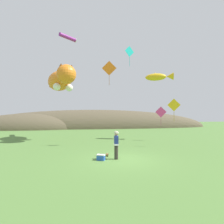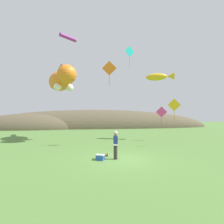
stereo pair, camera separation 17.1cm
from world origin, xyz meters
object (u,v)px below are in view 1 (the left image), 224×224
(festival_attendant, at_px, (116,144))
(picnic_cooler, at_px, (101,157))
(kite_diamond_pink, at_px, (161,112))
(kite_spool, at_px, (107,155))
(kite_diamond_orange, at_px, (109,68))
(kite_fish_windsock, at_px, (159,77))
(kite_diamond_gold, at_px, (174,105))
(kite_tube_streamer, at_px, (68,38))
(kite_giant_cat, at_px, (61,80))
(kite_diamond_teal, at_px, (129,52))

(festival_attendant, height_order, picnic_cooler, festival_attendant)
(kite_diamond_pink, bearing_deg, kite_spool, -136.20)
(festival_attendant, distance_m, kite_diamond_orange, 7.91)
(kite_fish_windsock, bearing_deg, picnic_cooler, -131.38)
(kite_fish_windsock, bearing_deg, festival_attendant, -127.82)
(kite_diamond_gold, bearing_deg, festival_attendant, -148.68)
(kite_tube_streamer, distance_m, kite_diamond_orange, 5.31)
(kite_giant_cat, relative_size, kite_diamond_teal, 4.37)
(festival_attendant, relative_size, kite_diamond_pink, 0.84)
(kite_fish_windsock, xyz_separation_m, kite_diamond_gold, (-0.79, -5.01, -3.67))
(kite_tube_streamer, height_order, kite_diamond_gold, kite_tube_streamer)
(kite_giant_cat, relative_size, kite_tube_streamer, 5.05)
(festival_attendant, xyz_separation_m, kite_spool, (-0.48, 0.85, -0.84))
(festival_attendant, xyz_separation_m, kite_fish_windsock, (6.66, 8.58, 6.42))
(kite_fish_windsock, xyz_separation_m, kite_tube_streamer, (-10.31, -2.13, 3.07))
(festival_attendant, height_order, kite_diamond_orange, kite_diamond_orange)
(kite_tube_streamer, bearing_deg, kite_spool, -60.44)
(kite_giant_cat, xyz_separation_m, kite_fish_windsock, (11.47, -1.38, 0.48))
(kite_giant_cat, relative_size, kite_diamond_pink, 3.95)
(festival_attendant, distance_m, picnic_cooler, 1.25)
(festival_attendant, distance_m, kite_giant_cat, 12.56)
(kite_giant_cat, bearing_deg, kite_diamond_teal, -38.38)
(kite_diamond_gold, height_order, kite_diamond_pink, kite_diamond_gold)
(kite_tube_streamer, bearing_deg, kite_diamond_pink, 5.51)
(kite_spool, height_order, kite_giant_cat, kite_giant_cat)
(kite_spool, distance_m, kite_tube_streamer, 12.17)
(kite_tube_streamer, relative_size, kite_diamond_pink, 0.78)
(picnic_cooler, xyz_separation_m, kite_giant_cat, (-3.83, 10.06, 6.72))
(kite_diamond_orange, distance_m, kite_diamond_pink, 7.75)
(kite_giant_cat, distance_m, kite_diamond_orange, 7.12)
(kite_tube_streamer, relative_size, kite_diamond_orange, 0.73)
(picnic_cooler, bearing_deg, kite_diamond_gold, 28.15)
(picnic_cooler, relative_size, kite_diamond_orange, 0.26)
(festival_attendant, xyz_separation_m, picnic_cooler, (-0.98, -0.09, -0.77))
(kite_diamond_orange, height_order, kite_diamond_gold, kite_diamond_orange)
(festival_attendant, bearing_deg, kite_spool, 119.20)
(festival_attendant, height_order, kite_fish_windsock, kite_fish_windsock)
(picnic_cooler, xyz_separation_m, kite_tube_streamer, (-2.67, 6.55, 10.27))
(kite_giant_cat, height_order, kite_diamond_pink, kite_giant_cat)
(picnic_cooler, height_order, kite_diamond_orange, kite_diamond_orange)
(kite_diamond_orange, xyz_separation_m, kite_diamond_pink, (6.16, 2.50, -3.99))
(kite_diamond_teal, bearing_deg, kite_diamond_pink, 33.70)
(kite_spool, xyz_separation_m, kite_giant_cat, (-4.33, 9.11, 6.78))
(picnic_cooler, height_order, kite_tube_streamer, kite_tube_streamer)
(kite_diamond_teal, xyz_separation_m, kite_diamond_gold, (3.83, -0.96, -4.96))
(kite_tube_streamer, height_order, kite_diamond_teal, kite_tube_streamer)
(kite_diamond_pink, bearing_deg, festival_attendant, -130.66)
(kite_spool, distance_m, kite_diamond_teal, 9.64)
(kite_diamond_gold, bearing_deg, picnic_cooler, -151.85)
(kite_giant_cat, height_order, kite_diamond_gold, kite_giant_cat)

